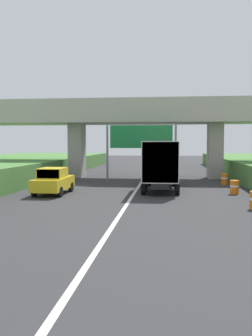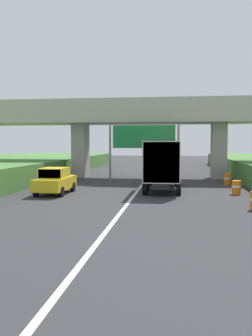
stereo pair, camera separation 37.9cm
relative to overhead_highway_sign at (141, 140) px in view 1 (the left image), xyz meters
The scene contains 9 objects.
lane_centre_stripe 4.30m from the overhead_highway_sign, 90.00° to the right, with size 0.20×96.65×0.01m, color white.
overpass_bridge 5.10m from the overhead_highway_sign, 90.00° to the left, with size 40.00×4.80×7.41m.
overhead_highway_sign is the anchor object (origin of this frame).
truck_red 5.23m from the overhead_highway_sign, 69.54° to the right, with size 2.44×7.30×3.44m.
truck_silver 31.15m from the overhead_highway_sign, 87.03° to the left, with size 2.44×7.30×3.44m.
car_orange 19.41m from the overhead_highway_sign, 84.90° to the left, with size 1.86×4.10×1.72m.
car_yellow 9.44m from the overhead_highway_sign, 125.08° to the right, with size 1.86×4.10×1.72m.
construction_barrel_3 9.43m from the overhead_highway_sign, 42.92° to the right, with size 0.57×0.57×0.90m.
construction_barrel_4 7.45m from the overhead_highway_sign, ahead, with size 0.57×0.57×0.90m.
Camera 1 is at (2.12, 0.71, 3.27)m, focal length 38.54 mm.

